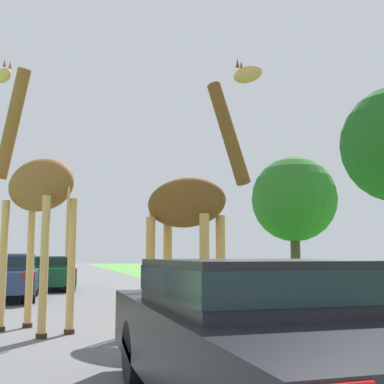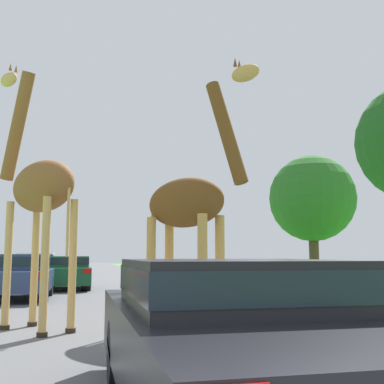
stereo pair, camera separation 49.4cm
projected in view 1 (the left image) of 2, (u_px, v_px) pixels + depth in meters
The scene contains 9 objects.
road at pixel (74, 279), 28.26m from camera, with size 8.04×120.00×0.00m.
giraffe_near_road at pixel (190, 208), 8.94m from camera, with size 1.88×2.30×4.88m.
giraffe_companion at pixel (35, 186), 9.15m from camera, with size 1.97×2.43×5.52m.
car_lead_maroon at pixel (264, 331), 4.18m from camera, with size 1.98×4.71×1.36m.
car_queue_right at pixel (51, 272), 19.58m from camera, with size 1.84×4.05×1.34m.
car_queue_left at pixel (5, 275), 15.01m from camera, with size 1.93×4.01×1.42m.
car_far_ahead at pixel (187, 279), 14.21m from camera, with size 1.96×4.54×1.25m.
car_verge_right at pixel (15, 267), 24.88m from camera, with size 1.98×4.11×1.51m.
tree_right_cluster at pixel (294, 199), 25.77m from camera, with size 4.55×4.55×6.65m.
Camera 1 is at (-1.32, 0.52, 1.40)m, focal length 45.00 mm.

